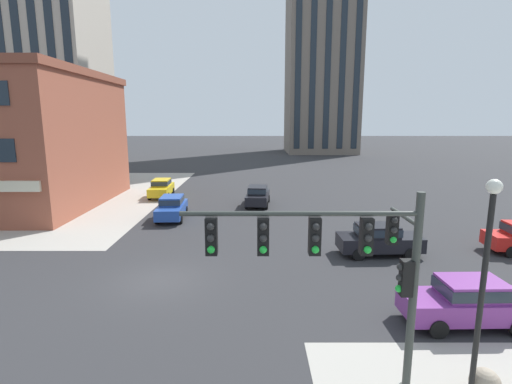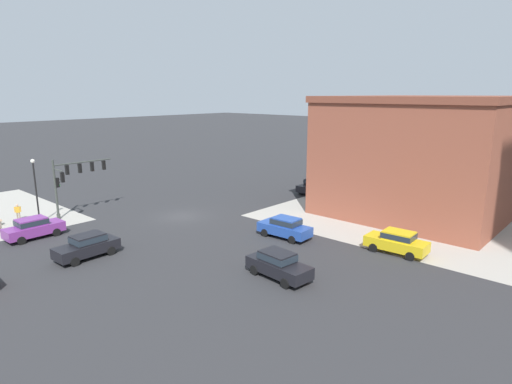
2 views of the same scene
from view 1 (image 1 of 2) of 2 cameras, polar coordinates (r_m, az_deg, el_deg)
name	(u,v)px [view 1 (image 1 of 2)]	position (r m, az deg, el deg)	size (l,w,h in m)	color
ground_plane	(158,281)	(18.54, -14.36, -12.59)	(320.00, 320.00, 0.00)	#2D2D30
sidewalk_far_corner	(2,196)	(44.50, -33.53, -0.47)	(32.00, 32.00, 0.02)	#A8A399
traffic_signal_main	(351,263)	(9.87, 13.89, -10.16)	(5.79, 2.09, 5.56)	#383D38
bollard_sphere_curb_a	(483,382)	(12.83, 30.56, -23.10)	(0.78, 0.78, 0.78)	gray
street_lamp_corner_near	(482,269)	(11.08, 30.52, -9.75)	(0.36, 0.36, 5.85)	black
car_main_northbound_far	(466,300)	(16.03, 28.64, -13.85)	(4.44, 1.96, 1.68)	#7A3389
car_main_southbound_near	(377,238)	(21.91, 17.46, -6.55)	(4.46, 2.00, 1.68)	black
car_cross_eastbound	(160,187)	(37.51, -14.10, 0.67)	(2.05, 4.48, 1.68)	gold
car_cross_westbound	(170,207)	(29.03, -12.61, -2.13)	(2.04, 4.47, 1.68)	#23479E
car_main_mid	(256,195)	(32.75, 0.01, -0.43)	(2.18, 4.54, 1.68)	black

